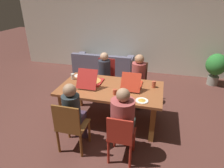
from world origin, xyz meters
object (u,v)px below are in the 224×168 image
chair_1 (106,77)px  person_2 (73,111)px  person_1 (104,73)px  potted_plant (216,66)px  pizza_box_0 (132,84)px  drinking_glass_0 (73,77)px  pizza_box_1 (92,81)px  drinking_glass_1 (115,92)px  couch (103,66)px  chair_2 (70,126)px  person_3 (123,118)px  plate_0 (79,76)px  chair_0 (138,83)px  chair_3 (121,136)px  plate_1 (142,100)px  dining_table (111,92)px  drinking_glass_2 (154,84)px  person_0 (138,77)px

chair_1 → person_2: person_2 is taller
person_1 → potted_plant: 3.20m
pizza_box_0 → drinking_glass_0: bearing=-179.8°
chair_1 → pizza_box_1: bearing=-90.9°
drinking_glass_1 → couch: 2.91m
pizza_box_0 → pizza_box_1: pizza_box_1 is taller
pizza_box_1 → couch: pizza_box_1 is taller
chair_2 → pizza_box_0: size_ratio=1.67×
person_1 → drinking_glass_0: person_1 is taller
chair_2 → person_3: size_ratio=0.75×
chair_1 → pizza_box_1: 0.99m
couch → plate_0: bearing=-87.7°
chair_1 → person_3: 2.05m
pizza_box_1 → potted_plant: 3.67m
chair_0 → person_1: person_1 is taller
chair_3 → pizza_box_0: 1.20m
person_3 → pizza_box_1: 1.26m
person_2 → plate_1: 1.14m
dining_table → drinking_glass_2: drinking_glass_2 is taller
person_0 → plate_1: bearing=-79.4°
plate_0 → drinking_glass_0: (-0.05, -0.20, 0.05)m
plate_1 → person_3: bearing=-114.5°
dining_table → drinking_glass_2: bearing=14.6°
person_2 → pizza_box_1: bearing=90.9°
person_2 → potted_plant: size_ratio=1.31×
chair_2 → pizza_box_1: (-0.01, 1.05, 0.32)m
person_1 → chair_2: person_1 is taller
dining_table → potted_plant: (2.39, 2.44, -0.11)m
chair_3 → pizza_box_0: bearing=91.5°
drinking_glass_0 → plate_0: bearing=75.5°
person_3 → person_2: bearing=178.0°
pizza_box_1 → couch: 2.44m
couch → person_3: bearing=-68.0°
chair_1 → couch: 1.49m
plate_1 → dining_table: bearing=150.0°
chair_0 → plate_0: chair_0 is taller
person_0 → drinking_glass_0: (-1.28, -0.65, 0.13)m
potted_plant → person_2: bearing=-130.5°
person_0 → plate_1: person_0 is taller
person_0 → person_3: size_ratio=0.98×
person_3 → drinking_glass_0: bearing=141.5°
drinking_glass_1 → potted_plant: size_ratio=0.11×
drinking_glass_2 → person_1: bearing=151.2°
person_3 → drinking_glass_0: size_ratio=10.03×
chair_1 → person_2: size_ratio=0.81×
pizza_box_1 → drinking_glass_0: size_ratio=4.72×
person_1 → person_3: 1.91m
person_1 → chair_3: size_ratio=1.37×
drinking_glass_2 → chair_0: bearing=117.1°
drinking_glass_0 → couch: bearing=90.8°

